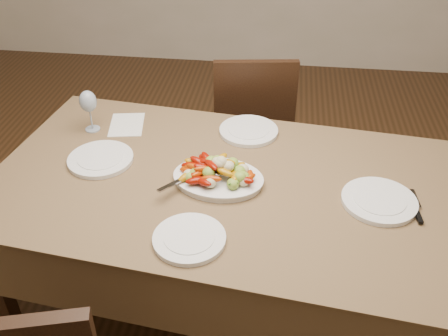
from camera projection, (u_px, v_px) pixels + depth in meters
name	position (u px, v px, depth m)	size (l,w,h in m)	color
floor	(169.00, 321.00, 2.32)	(6.00, 6.00, 0.00)	#3C2512
dining_table	(224.00, 251.00, 2.17)	(1.84, 1.04, 0.76)	brown
chair_far	(251.00, 126.00, 2.85)	(0.42, 0.42, 0.95)	black
serving_platter	(218.00, 180.00, 1.93)	(0.34, 0.25, 0.02)	white
roasted_vegetables	(218.00, 168.00, 1.90)	(0.28, 0.19, 0.09)	#770D02
serving_spoon	(199.00, 175.00, 1.89)	(0.28, 0.06, 0.03)	#9EA0A8
plate_left	(101.00, 159.00, 2.05)	(0.27, 0.27, 0.02)	white
plate_right	(379.00, 201.00, 1.83)	(0.27, 0.27, 0.02)	white
plate_far	(249.00, 131.00, 2.24)	(0.26, 0.26, 0.02)	white
plate_near	(189.00, 239.00, 1.67)	(0.25, 0.25, 0.02)	white
wine_glass	(89.00, 110.00, 2.20)	(0.08, 0.08, 0.20)	#8C99A5
menu_card	(127.00, 125.00, 2.30)	(0.15, 0.21, 0.00)	silver
table_knife	(417.00, 208.00, 1.80)	(0.02, 0.20, 0.01)	#9EA0A8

